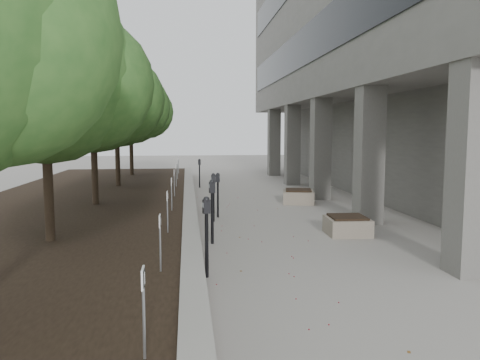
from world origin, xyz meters
TOP-DOWN VIEW (x-y plane):
  - ground at (0.00, 0.00)m, footprint 90.00×90.00m
  - retaining_wall at (-1.82, 9.00)m, footprint 0.39×26.00m
  - planting_bed at (-5.50, 9.00)m, footprint 7.00×26.00m
  - brutalist_building at (9.50, 13.00)m, footprint 13.10×26.00m
  - crabapple_tree_2 at (-4.80, 3.00)m, footprint 4.60×4.00m
  - crabapple_tree_3 at (-4.80, 8.00)m, footprint 4.60×4.00m
  - crabapple_tree_4 at (-4.80, 13.00)m, footprint 4.60×4.00m
  - crabapple_tree_5 at (-4.80, 18.00)m, footprint 4.60×4.00m
  - parking_sign_1 at (-2.35, -2.50)m, footprint 0.04×0.22m
  - parking_sign_2 at (-2.35, 0.50)m, footprint 0.04×0.22m
  - parking_sign_3 at (-2.35, 3.50)m, footprint 0.04×0.22m
  - parking_sign_4 at (-2.35, 6.50)m, footprint 0.04×0.22m
  - parking_sign_5 at (-2.35, 9.50)m, footprint 0.04×0.22m
  - parking_sign_6 at (-2.35, 12.50)m, footprint 0.04×0.22m
  - parking_sign_7 at (-2.35, 15.50)m, footprint 0.04×0.22m
  - parking_sign_8 at (-2.35, 18.50)m, footprint 0.04×0.22m
  - parking_meter_1 at (-1.55, 1.36)m, footprint 0.18×0.15m
  - parking_meter_2 at (-1.31, 3.95)m, footprint 0.18×0.15m
  - parking_meter_3 at (-1.12, 6.72)m, footprint 0.16×0.12m
  - parking_meter_4 at (-0.94, 7.41)m, footprint 0.16×0.13m
  - parking_meter_5 at (-1.30, 15.22)m, footprint 0.16×0.13m
  - planter_front at (2.28, 4.55)m, footprint 1.12×1.12m
  - planter_back at (2.26, 9.94)m, footprint 1.34×1.34m
  - berry_scatter at (-0.10, 5.00)m, footprint 3.30×14.10m

SIDE VIEW (x-z plane):
  - ground at x=0.00m, z-range 0.00..0.00m
  - berry_scatter at x=-0.10m, z-range 0.00..0.02m
  - planting_bed at x=-5.50m, z-range 0.00..0.40m
  - planter_front at x=2.28m, z-range 0.00..0.50m
  - retaining_wall at x=-1.82m, z-range 0.00..0.50m
  - planter_back at x=2.26m, z-range 0.00..0.53m
  - parking_meter_5 at x=-1.30m, z-range 0.00..1.39m
  - parking_meter_4 at x=-0.94m, z-range 0.00..1.42m
  - parking_meter_3 at x=-1.12m, z-range 0.00..1.47m
  - parking_meter_1 at x=-1.55m, z-range 0.00..1.53m
  - parking_meter_2 at x=-1.31m, z-range 0.00..1.57m
  - parking_sign_1 at x=-2.35m, z-range 0.40..1.36m
  - parking_sign_2 at x=-2.35m, z-range 0.40..1.36m
  - parking_sign_3 at x=-2.35m, z-range 0.40..1.36m
  - parking_sign_4 at x=-2.35m, z-range 0.40..1.36m
  - parking_sign_5 at x=-2.35m, z-range 0.40..1.36m
  - parking_sign_6 at x=-2.35m, z-range 0.40..1.36m
  - parking_sign_7 at x=-2.35m, z-range 0.40..1.36m
  - parking_sign_8 at x=-2.35m, z-range 0.40..1.36m
  - crabapple_tree_2 at x=-4.80m, z-range 0.40..5.84m
  - crabapple_tree_3 at x=-4.80m, z-range 0.40..5.84m
  - crabapple_tree_4 at x=-4.80m, z-range 0.40..5.84m
  - crabapple_tree_5 at x=-4.80m, z-range 0.40..5.84m
  - brutalist_building at x=9.50m, z-range 0.00..15.00m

